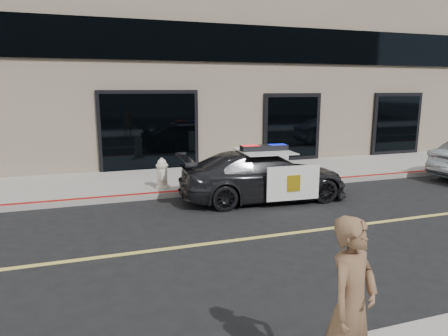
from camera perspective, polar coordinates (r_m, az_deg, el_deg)
name	(u,v)px	position (r m, az deg, el deg)	size (l,w,h in m)	color
ground	(253,238)	(8.06, 4.11, -9.98)	(120.00, 120.00, 0.00)	black
sidewalk_n	(190,179)	(12.84, -4.88, -1.56)	(60.00, 3.50, 0.15)	gray
building_n	(158,13)	(17.94, -9.47, 21.02)	(60.00, 7.00, 12.00)	#756856
police_car	(264,175)	(10.66, 5.67, -1.02)	(2.36, 4.70, 1.47)	black
fire_hydrant	(162,174)	(11.31, -8.81, -0.90)	(0.40, 0.55, 0.87)	silver
pedestrian_a	(351,306)	(4.00, 17.75, -18.20)	(0.72, 0.62, 1.67)	brown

